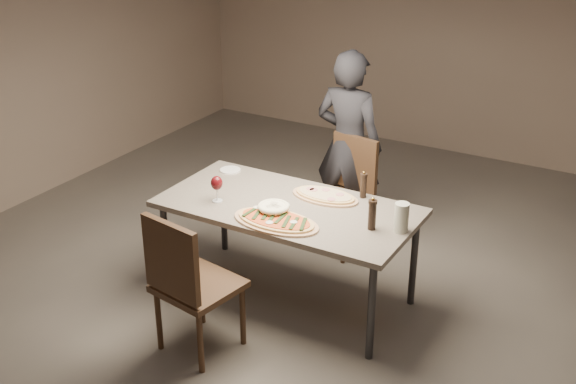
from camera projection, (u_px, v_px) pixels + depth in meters
The scene contains 14 objects.
room at pixel (288, 116), 4.77m from camera, with size 7.00×7.00×7.00m.
dining_table at pixel (288, 212), 5.07m from camera, with size 1.80×0.90×0.75m.
zucchini_pizza at pixel (276, 221), 4.78m from camera, with size 0.62×0.34×0.05m.
ham_pizza at pixel (325, 196), 5.15m from camera, with size 0.50×0.28×0.04m.
bread_basket at pixel (274, 209), 4.88m from camera, with size 0.22×0.22×0.08m.
oil_dish at pixel (279, 206), 5.01m from camera, with size 0.14×0.14×0.02m.
pepper_mill_left at pixel (363, 185), 5.12m from camera, with size 0.05×0.05×0.20m.
pepper_mill_right at pixel (372, 214), 4.67m from camera, with size 0.06×0.06×0.23m.
carafe at pixel (401, 217), 4.64m from camera, with size 0.09×0.09×0.20m.
wine_glass at pixel (217, 184), 5.05m from camera, with size 0.09×0.09×0.19m.
side_plate at pixel (230, 170), 5.61m from camera, with size 0.16×0.16×0.01m.
chair_near at pixel (187, 279), 4.51m from camera, with size 0.54×0.54×1.00m.
chair_far at pixel (346, 187), 5.88m from camera, with size 0.51×0.51×0.93m.
diner at pixel (348, 145), 5.96m from camera, with size 0.59×0.39×1.61m, color black.
Camera 1 is at (2.27, -3.94, 2.92)m, focal length 45.00 mm.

